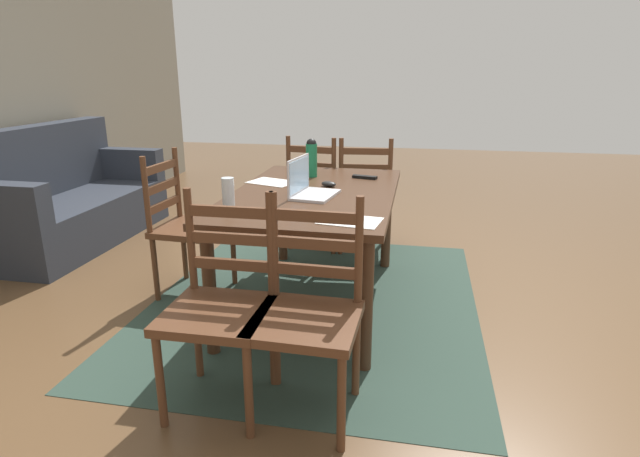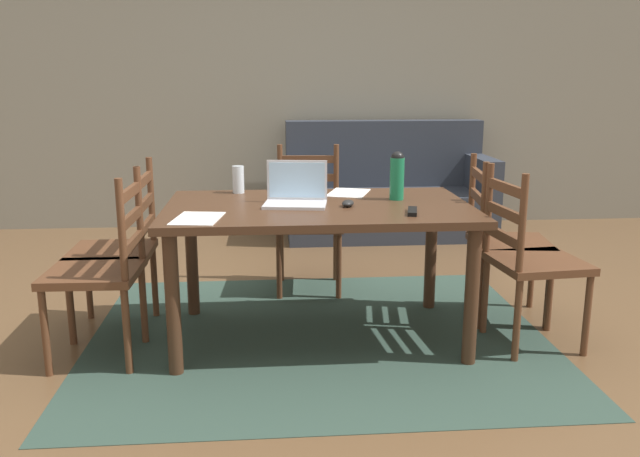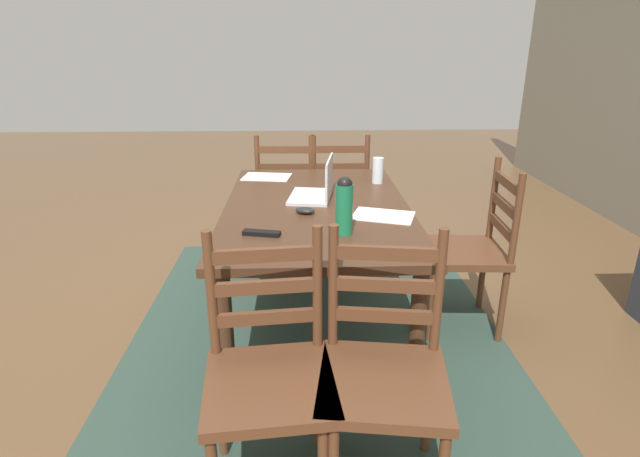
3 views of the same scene
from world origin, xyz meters
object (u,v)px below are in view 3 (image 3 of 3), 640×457
(tv_remote, at_px, (262,233))
(chair_right_far, at_px, (383,373))
(water_bottle, at_px, (344,205))
(chair_right_near, at_px, (269,375))
(drinking_glass, at_px, (378,170))
(chair_left_near, at_px, (286,196))
(computer_mouse, at_px, (305,211))
(dining_table, at_px, (317,220))
(chair_far_head, at_px, (470,250))
(chair_left_far, at_px, (338,196))
(laptop, at_px, (318,188))

(tv_remote, bearing_deg, chair_right_far, -131.39)
(chair_right_far, height_order, water_bottle, water_bottle)
(chair_right_near, height_order, drinking_glass, chair_right_near)
(chair_left_near, xyz_separation_m, computer_mouse, (1.24, 0.13, 0.29))
(dining_table, distance_m, water_bottle, 0.50)
(water_bottle, bearing_deg, chair_far_head, 120.26)
(chair_right_far, relative_size, chair_far_head, 1.00)
(chair_left_near, relative_size, drinking_glass, 6.07)
(chair_right_near, xyz_separation_m, chair_far_head, (-1.09, 1.05, 0.00))
(chair_left_far, distance_m, tv_remote, 1.62)
(drinking_glass, bearing_deg, tv_remote, -36.48)
(water_bottle, relative_size, drinking_glass, 1.68)
(chair_left_far, distance_m, chair_far_head, 1.28)
(dining_table, xyz_separation_m, chair_left_near, (-1.09, -0.20, -0.19))
(chair_right_far, bearing_deg, chair_right_near, -90.03)
(chair_left_near, distance_m, laptop, 1.05)
(dining_table, bearing_deg, chair_right_near, -10.32)
(dining_table, bearing_deg, drinking_glass, 138.06)
(chair_far_head, xyz_separation_m, tv_remote, (0.44, -1.12, 0.29))
(dining_table, relative_size, chair_right_near, 1.68)
(chair_left_far, relative_size, chair_left_near, 1.00)
(dining_table, relative_size, computer_mouse, 15.98)
(chair_far_head, distance_m, water_bottle, 0.96)
(drinking_glass, bearing_deg, computer_mouse, -37.80)
(chair_left_near, bearing_deg, water_bottle, 11.30)
(dining_table, height_order, laptop, laptop)
(chair_left_near, height_order, water_bottle, water_bottle)
(water_bottle, bearing_deg, drinking_glass, 162.25)
(chair_right_far, bearing_deg, chair_left_near, -169.72)
(chair_left_near, height_order, tv_remote, chair_left_near)
(chair_far_head, relative_size, water_bottle, 3.61)
(laptop, relative_size, tv_remote, 2.05)
(chair_far_head, distance_m, computer_mouse, 0.98)
(chair_left_far, xyz_separation_m, tv_remote, (1.53, -0.45, 0.29))
(tv_remote, bearing_deg, laptop, -12.96)
(chair_left_far, distance_m, laptop, 1.04)
(chair_right_near, height_order, computer_mouse, chair_right_near)
(dining_table, relative_size, drinking_glass, 10.21)
(chair_right_near, relative_size, laptop, 2.72)
(drinking_glass, distance_m, computer_mouse, 0.74)
(water_bottle, xyz_separation_m, tv_remote, (0.01, -0.37, -0.13))
(chair_right_far, distance_m, drinking_glass, 1.57)
(chair_left_near, xyz_separation_m, water_bottle, (1.53, 0.30, 0.41))
(chair_left_near, xyz_separation_m, tv_remote, (1.53, -0.07, 0.29))
(chair_left_far, distance_m, drinking_glass, 0.77)
(laptop, relative_size, water_bottle, 1.33)
(chair_left_near, bearing_deg, chair_right_near, -0.08)
(chair_right_near, relative_size, chair_right_far, 1.00)
(chair_far_head, bearing_deg, chair_right_near, -44.16)
(chair_left_near, relative_size, laptop, 2.72)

